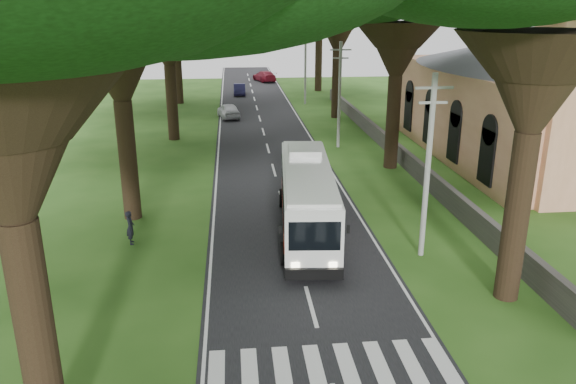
% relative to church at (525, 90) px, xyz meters
% --- Properties ---
extents(ground, '(140.00, 140.00, 0.00)m').
position_rel_church_xyz_m(ground, '(-17.86, -21.55, -4.91)').
color(ground, '#254C15').
rests_on(ground, ground).
extents(road, '(8.00, 120.00, 0.04)m').
position_rel_church_xyz_m(road, '(-17.86, 3.45, -4.90)').
color(road, black).
rests_on(road, ground).
extents(crosswalk, '(8.00, 3.00, 0.01)m').
position_rel_church_xyz_m(crosswalk, '(-17.86, -23.55, -4.91)').
color(crosswalk, silver).
rests_on(crosswalk, ground).
extents(property_wall, '(0.35, 50.00, 1.20)m').
position_rel_church_xyz_m(property_wall, '(-8.86, 2.45, -4.31)').
color(property_wall, '#383533').
rests_on(property_wall, ground).
extents(church, '(14.00, 24.00, 11.60)m').
position_rel_church_xyz_m(church, '(0.00, 0.00, 0.00)').
color(church, tan).
rests_on(church, ground).
extents(pole_near, '(1.60, 0.24, 8.00)m').
position_rel_church_xyz_m(pole_near, '(-12.36, -15.55, -0.73)').
color(pole_near, gray).
rests_on(pole_near, ground).
extents(pole_mid, '(1.60, 0.24, 8.00)m').
position_rel_church_xyz_m(pole_mid, '(-12.36, 4.45, -0.73)').
color(pole_mid, gray).
rests_on(pole_mid, ground).
extents(pole_far, '(1.60, 0.24, 8.00)m').
position_rel_church_xyz_m(pole_far, '(-12.36, 24.45, -0.73)').
color(pole_far, gray).
rests_on(pole_far, ground).
extents(coach_bus, '(3.29, 11.30, 3.29)m').
position_rel_church_xyz_m(coach_bus, '(-17.06, -12.26, -3.14)').
color(coach_bus, white).
rests_on(coach_bus, ground).
extents(distant_car_a, '(2.48, 4.47, 1.44)m').
position_rel_church_xyz_m(distant_car_a, '(-20.86, 17.11, -4.16)').
color(distant_car_a, silver).
rests_on(distant_car_a, road).
extents(distant_car_b, '(1.42, 4.01, 1.32)m').
position_rel_church_xyz_m(distant_car_b, '(-19.52, 31.84, -4.22)').
color(distant_car_b, '#23204B').
rests_on(distant_car_b, road).
extents(distant_car_c, '(3.59, 5.54, 1.49)m').
position_rel_church_xyz_m(distant_car_c, '(-15.72, 44.20, -4.13)').
color(distant_car_c, maroon).
rests_on(distant_car_c, road).
extents(pedestrian, '(0.49, 0.65, 1.61)m').
position_rel_church_xyz_m(pedestrian, '(-25.39, -12.98, -4.10)').
color(pedestrian, black).
rests_on(pedestrian, ground).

